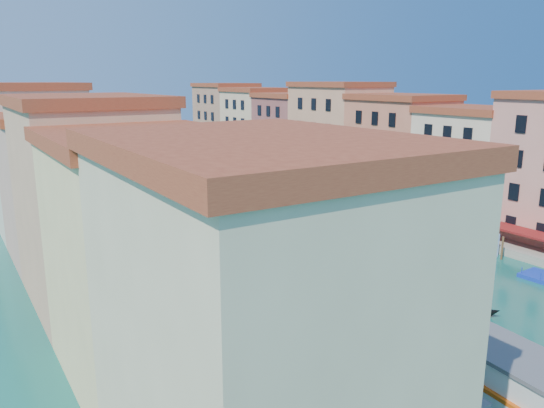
{
  "coord_description": "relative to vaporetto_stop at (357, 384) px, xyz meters",
  "views": [
    {
      "loc": [
        -37.9,
        -11.91,
        21.37
      ],
      "look_at": [
        -1.64,
        45.49,
        5.41
      ],
      "focal_mm": 35.0,
      "sensor_mm": 36.0,
      "label": 1
    }
  ],
  "objects": [
    {
      "name": "left_bank_palazzos",
      "position": [
        -10.0,
        52.68,
        8.27
      ],
      "size": [
        12.8,
        128.4,
        21.0
      ],
      "color": "#C6B98C",
      "rests_on": "ground"
    },
    {
      "name": "right_bank_palazzos",
      "position": [
        46.0,
        53.0,
        8.31
      ],
      "size": [
        12.8,
        128.4,
        21.0
      ],
      "color": "#AF503F",
      "rests_on": "ground"
    },
    {
      "name": "quay",
      "position": [
        38.0,
        53.0,
        -0.94
      ],
      "size": [
        4.0,
        140.0,
        1.0
      ],
      "primitive_type": "cube",
      "color": "gray",
      "rests_on": "ground"
    },
    {
      "name": "restaurant_awnings",
      "position": [
        38.19,
        11.0,
        1.55
      ],
      "size": [
        3.2,
        44.55,
        3.12
      ],
      "color": "maroon",
      "rests_on": "ground"
    },
    {
      "name": "vaporetto_stop",
      "position": [
        0.0,
        0.0,
        0.0
      ],
      "size": [
        5.4,
        16.4,
        3.65
      ],
      "color": "#5C5C5F",
      "rests_on": "ground"
    },
    {
      "name": "mooring_poles_right",
      "position": [
        35.1,
        16.8,
        -0.14
      ],
      "size": [
        1.44,
        54.24,
        3.2
      ],
      "color": "brown",
      "rests_on": "ground"
    },
    {
      "name": "mooring_poles_left",
      "position": [
        -2.5,
        0.0,
        -0.14
      ],
      "size": [
        0.24,
        8.24,
        3.2
      ],
      "color": "brown",
      "rests_on": "ground"
    },
    {
      "name": "vaporetto_near",
      "position": [
        9.71,
        -0.07,
        0.1
      ],
      "size": [
        6.99,
        23.3,
        3.42
      ],
      "rotation": [
        0.0,
        0.0,
        -0.08
      ],
      "color": "silver",
      "rests_on": "ground"
    },
    {
      "name": "vaporetto_far",
      "position": [
        16.35,
        51.16,
        -0.11
      ],
      "size": [
        12.85,
        19.87,
        2.96
      ],
      "rotation": [
        0.0,
        0.0,
        0.46
      ],
      "color": "white",
      "rests_on": "ground"
    },
    {
      "name": "gondola_fore",
      "position": [
        18.15,
        8.8,
        -1.0
      ],
      "size": [
        3.78,
        13.08,
        2.63
      ],
      "rotation": [
        0.0,
        0.0,
        0.21
      ],
      "color": "black",
      "rests_on": "ground"
    },
    {
      "name": "gondola_right",
      "position": [
        29.21,
        19.5,
        -0.96
      ],
      "size": [
        3.62,
        12.55,
        2.52
      ],
      "rotation": [
        0.0,
        0.0,
        -0.21
      ],
      "color": "black",
      "rests_on": "ground"
    },
    {
      "name": "gondola_far",
      "position": [
        28.1,
        45.41,
        -1.05
      ],
      "size": [
        6.1,
        12.76,
        1.9
      ],
      "rotation": [
        0.0,
        0.0,
        0.39
      ],
      "color": "black",
      "rests_on": "ground"
    },
    {
      "name": "motorboat_mid",
      "position": [
        9.3,
        37.69,
        -0.87
      ],
      "size": [
        3.51,
        7.37,
        1.47
      ],
      "rotation": [
        0.0,
        0.0,
        -0.19
      ],
      "color": "white",
      "rests_on": "ground"
    },
    {
      "name": "motorboat_far",
      "position": [
        21.73,
        67.22,
        -0.87
      ],
      "size": [
        4.01,
        7.36,
        1.46
      ],
      "rotation": [
        0.0,
        0.0,
        0.27
      ],
      "color": "silver",
      "rests_on": "ground"
    }
  ]
}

